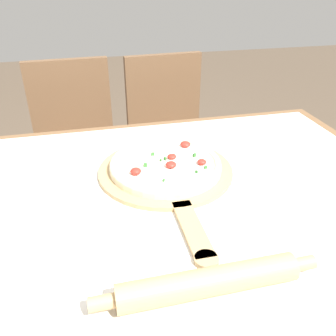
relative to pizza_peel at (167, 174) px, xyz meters
name	(u,v)px	position (x,y,z in m)	size (l,w,h in m)	color
dining_table	(165,227)	(-0.03, -0.09, -0.11)	(1.37, 0.98, 0.74)	brown
towel_cloth	(165,196)	(-0.03, -0.09, -0.01)	(1.29, 0.90, 0.00)	silver
pizza_peel	(167,174)	(0.00, 0.00, 0.00)	(0.38, 0.57, 0.01)	tan
pizza	(166,164)	(0.00, 0.02, 0.02)	(0.31, 0.31, 0.04)	beige
rolling_pin	(208,282)	(-0.02, -0.41, 0.02)	(0.42, 0.05, 0.05)	tan
chair_left	(76,142)	(-0.27, 0.78, -0.24)	(0.42, 0.42, 0.88)	brown
chair_right	(169,133)	(0.19, 0.78, -0.24)	(0.43, 0.43, 0.88)	brown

